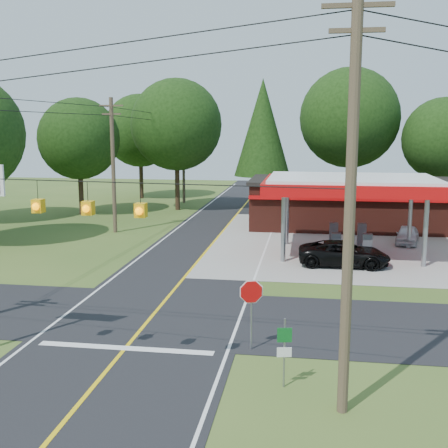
# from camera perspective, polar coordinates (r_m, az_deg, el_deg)

# --- Properties ---
(ground) EXTENTS (120.00, 120.00, 0.00)m
(ground) POSITION_cam_1_polar(r_m,az_deg,el_deg) (24.26, -7.27, -9.25)
(ground) COLOR #34531D
(ground) RESTS_ON ground
(main_highway) EXTENTS (8.00, 120.00, 0.02)m
(main_highway) POSITION_cam_1_polar(r_m,az_deg,el_deg) (24.26, -7.27, -9.23)
(main_highway) COLOR black
(main_highway) RESTS_ON ground
(cross_road) EXTENTS (70.00, 7.00, 0.02)m
(cross_road) POSITION_cam_1_polar(r_m,az_deg,el_deg) (24.25, -7.27, -9.22)
(cross_road) COLOR black
(cross_road) RESTS_ON ground
(lane_center_yellow) EXTENTS (0.15, 110.00, 0.00)m
(lane_center_yellow) POSITION_cam_1_polar(r_m,az_deg,el_deg) (24.25, -7.27, -9.19)
(lane_center_yellow) COLOR yellow
(lane_center_yellow) RESTS_ON main_highway
(gas_canopy) EXTENTS (10.60, 7.40, 4.88)m
(gas_canopy) POSITION_cam_1_polar(r_m,az_deg,el_deg) (35.30, 12.83, 3.71)
(gas_canopy) COLOR gray
(gas_canopy) RESTS_ON ground
(convenience_store) EXTENTS (16.40, 7.55, 3.80)m
(convenience_store) POSITION_cam_1_polar(r_m,az_deg,el_deg) (45.54, 13.10, 2.07)
(convenience_store) COLOR #532017
(convenience_store) RESTS_ON ground
(utility_pole_near_right) EXTENTS (1.80, 0.30, 11.50)m
(utility_pole_near_right) POSITION_cam_1_polar(r_m,az_deg,el_deg) (15.18, 12.69, 2.20)
(utility_pole_near_right) COLOR #473828
(utility_pole_near_right) RESTS_ON ground
(utility_pole_far_left) EXTENTS (1.80, 0.30, 10.00)m
(utility_pole_far_left) POSITION_cam_1_polar(r_m,az_deg,el_deg) (42.61, -11.20, 6.06)
(utility_pole_far_left) COLOR #473828
(utility_pole_far_left) RESTS_ON ground
(utility_pole_north) EXTENTS (0.30, 0.30, 9.50)m
(utility_pole_north) POSITION_cam_1_polar(r_m,az_deg,el_deg) (58.54, -4.14, 6.78)
(utility_pole_north) COLOR #473828
(utility_pole_north) RESTS_ON ground
(overhead_beacons) EXTENTS (17.04, 2.04, 1.03)m
(overhead_beacons) POSITION_cam_1_polar(r_m,az_deg,el_deg) (17.73, -16.15, 3.96)
(overhead_beacons) COLOR black
(overhead_beacons) RESTS_ON ground
(treeline_backdrop) EXTENTS (70.27, 51.59, 13.30)m
(treeline_backdrop) POSITION_cam_1_polar(r_m,az_deg,el_deg) (46.36, 1.74, 9.37)
(treeline_backdrop) COLOR #332316
(treeline_backdrop) RESTS_ON ground
(suv_car) EXTENTS (5.27, 5.27, 1.43)m
(suv_car) POSITION_cam_1_polar(r_m,az_deg,el_deg) (32.88, 12.09, -2.98)
(suv_car) COLOR black
(suv_car) RESTS_ON ground
(sedan_car) EXTENTS (4.21, 4.21, 1.20)m
(sedan_car) POSITION_cam_1_polar(r_m,az_deg,el_deg) (40.26, 18.12, -1.07)
(sedan_car) COLOR silver
(sedan_car) RESTS_ON ground
(octagonal_stop_sign) EXTENTS (0.86, 0.35, 2.62)m
(octagonal_stop_sign) POSITION_cam_1_polar(r_m,az_deg,el_deg) (20.00, 2.79, -7.45)
(octagonal_stop_sign) COLOR gray
(octagonal_stop_sign) RESTS_ON ground
(route_sign_post) EXTENTS (0.45, 0.13, 2.20)m
(route_sign_post) POSITION_cam_1_polar(r_m,az_deg,el_deg) (17.55, 6.15, -12.31)
(route_sign_post) COLOR gray
(route_sign_post) RESTS_ON ground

